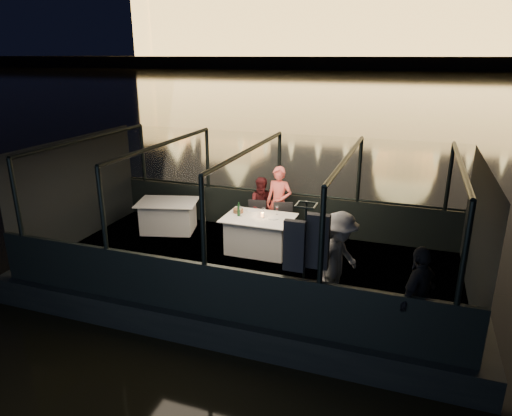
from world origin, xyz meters
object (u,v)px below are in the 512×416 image
(dining_table_central, at_px, (259,234))
(passenger_stripe, at_px, (338,260))
(coat_stand, at_px, (304,272))
(wine_bottle, at_px, (239,209))
(chair_port_right, at_px, (280,225))
(person_man_maroon, at_px, (263,204))
(person_woman_coral, at_px, (279,206))
(dining_table_aft, at_px, (168,215))
(chair_port_left, at_px, (255,221))
(passenger_dark, at_px, (419,290))

(dining_table_central, distance_m, passenger_stripe, 2.62)
(coat_stand, distance_m, wine_bottle, 3.06)
(chair_port_right, bearing_deg, person_man_maroon, 121.73)
(dining_table_central, bearing_deg, person_woman_coral, 79.55)
(dining_table_central, relative_size, person_man_maroon, 1.06)
(dining_table_aft, height_order, person_woman_coral, person_woman_coral)
(coat_stand, relative_size, wine_bottle, 6.69)
(person_man_maroon, bearing_deg, passenger_stripe, -68.59)
(person_woman_coral, distance_m, wine_bottle, 1.12)
(dining_table_central, xyz_separation_m, wine_bottle, (-0.43, -0.05, 0.53))
(chair_port_left, height_order, chair_port_right, chair_port_right)
(passenger_stripe, bearing_deg, person_man_maroon, 59.62)
(dining_table_aft, xyz_separation_m, chair_port_left, (2.10, 0.16, 0.06))
(passenger_stripe, height_order, passenger_dark, passenger_stripe)
(chair_port_left, height_order, wine_bottle, wine_bottle)
(chair_port_left, distance_m, wine_bottle, 0.80)
(person_woman_coral, distance_m, person_man_maroon, 0.39)
(dining_table_central, xyz_separation_m, passenger_stripe, (1.93, -1.71, 0.47))
(dining_table_central, height_order, dining_table_aft, dining_table_central)
(chair_port_left, distance_m, person_man_maroon, 0.46)
(dining_table_central, relative_size, coat_stand, 0.72)
(chair_port_left, bearing_deg, coat_stand, -66.39)
(coat_stand, distance_m, passenger_dark, 1.63)
(dining_table_central, xyz_separation_m, chair_port_right, (0.32, 0.52, 0.06))
(person_man_maroon, bearing_deg, chair_port_left, -120.94)
(coat_stand, xyz_separation_m, person_man_maroon, (-1.76, 3.33, -0.15))
(coat_stand, relative_size, person_man_maroon, 1.47)
(coat_stand, xyz_separation_m, passenger_stripe, (0.40, 0.68, -0.05))
(chair_port_left, distance_m, coat_stand, 3.54)
(chair_port_left, relative_size, coat_stand, 0.43)
(coat_stand, height_order, person_woman_coral, coat_stand)
(dining_table_aft, relative_size, wine_bottle, 4.56)
(person_man_maroon, bearing_deg, chair_port_right, -54.99)
(passenger_dark, bearing_deg, person_man_maroon, -106.58)
(dining_table_central, relative_size, person_woman_coral, 0.88)
(person_woman_coral, relative_size, person_man_maroon, 1.21)
(dining_table_central, bearing_deg, wine_bottle, -173.53)
(chair_port_right, relative_size, person_man_maroon, 0.66)
(chair_port_right, xyz_separation_m, person_woman_coral, (-0.15, 0.37, 0.30))
(passenger_stripe, bearing_deg, dining_table_aft, 84.10)
(coat_stand, relative_size, person_woman_coral, 1.21)
(dining_table_aft, xyz_separation_m, person_woman_coral, (2.57, 0.46, 0.36))
(dining_table_central, height_order, person_woman_coral, person_woman_coral)
(chair_port_right, bearing_deg, wine_bottle, -163.54)
(passenger_dark, distance_m, wine_bottle, 4.25)
(dining_table_central, relative_size, passenger_stripe, 0.87)
(chair_port_left, distance_m, passenger_stripe, 3.24)
(coat_stand, bearing_deg, person_woman_coral, 112.59)
(passenger_dark, bearing_deg, person_woman_coral, -109.73)
(person_man_maroon, distance_m, passenger_stripe, 3.41)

